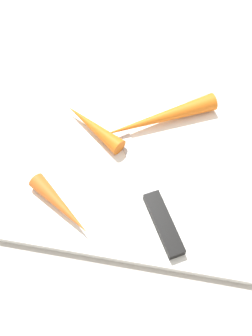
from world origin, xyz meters
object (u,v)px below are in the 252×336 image
at_px(knife, 160,215).
at_px(carrot_longest, 158,118).
at_px(cutting_board, 126,170).
at_px(carrot_shortest, 61,206).
at_px(carrot_medium, 93,126).

distance_m(knife, carrot_longest, 0.15).
xyz_separation_m(cutting_board, knife, (0.06, -0.06, 0.01)).
bearing_deg(carrot_longest, carrot_shortest, 26.27).
height_order(knife, carrot_shortest, carrot_shortest).
bearing_deg(knife, carrot_medium, 13.62).
bearing_deg(cutting_board, carrot_longest, 68.42).
relative_size(cutting_board, carrot_shortest, 3.41).
xyz_separation_m(cutting_board, carrot_shortest, (-0.07, -0.08, 0.02)).
xyz_separation_m(carrot_longest, carrot_medium, (-0.09, -0.03, -0.00)).
bearing_deg(carrot_shortest, cutting_board, 82.51).
height_order(carrot_shortest, carrot_medium, same).
distance_m(cutting_board, carrot_longest, 0.09).
bearing_deg(carrot_medium, cutting_board, 170.29).
height_order(cutting_board, carrot_medium, carrot_medium).
distance_m(carrot_longest, carrot_shortest, 0.19).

